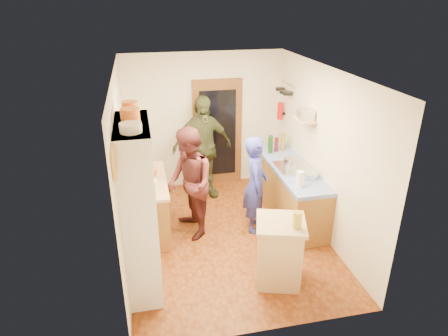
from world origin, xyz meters
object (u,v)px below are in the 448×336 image
object	(u,v)px
person_left	(190,182)
person_back	(203,148)
right_counter_base	(288,191)
person_hob	(257,185)
island_base	(279,253)
hutch_body	(139,208)

from	to	relation	value
person_left	person_back	world-z (taller)	person_back
right_counter_base	person_back	world-z (taller)	person_back
person_hob	island_base	bearing A→B (deg)	-168.99
person_left	person_back	distance (m)	1.28
island_base	person_back	bearing A→B (deg)	101.97
hutch_body	right_counter_base	distance (m)	2.90
person_hob	hutch_body	bearing A→B (deg)	131.02
right_counter_base	person_left	xyz separation A→B (m)	(-1.73, -0.26, 0.46)
hutch_body	person_hob	size ratio (longest dim) A/B	1.39
island_base	hutch_body	bearing A→B (deg)	167.46
hutch_body	person_hob	bearing A→B (deg)	26.72
hutch_body	island_base	bearing A→B (deg)	-12.54
person_hob	person_back	world-z (taller)	person_back
person_back	right_counter_base	bearing A→B (deg)	-47.98
person_hob	person_left	xyz separation A→B (m)	(-1.04, 0.13, 0.09)
person_left	person_hob	bearing A→B (deg)	72.10
hutch_body	right_counter_base	size ratio (longest dim) A/B	1.00
hutch_body	person_back	bearing A→B (deg)	62.44
person_back	person_left	bearing A→B (deg)	-120.51
island_base	person_hob	distance (m)	1.35
right_counter_base	person_back	size ratio (longest dim) A/B	1.14
right_counter_base	island_base	distance (m)	1.85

